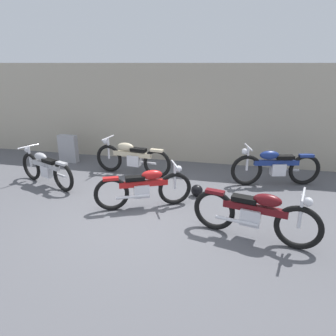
{
  "coord_description": "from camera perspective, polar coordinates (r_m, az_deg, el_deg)",
  "views": [
    {
      "loc": [
        1.83,
        -5.38,
        2.9
      ],
      "look_at": [
        0.25,
        1.35,
        0.55
      ],
      "focal_mm": 33.05,
      "sensor_mm": 36.0,
      "label": 1
    }
  ],
  "objects": [
    {
      "name": "building_wall",
      "position": [
        9.48,
        1.97,
        10.0
      ],
      "size": [
        18.0,
        0.3,
        2.9
      ],
      "primitive_type": "cube",
      "color": "#B2A893",
      "rests_on": "ground_plane"
    },
    {
      "name": "helmet",
      "position": [
        7.12,
        5.35,
        -4.15
      ],
      "size": [
        0.27,
        0.27,
        0.27
      ],
      "primitive_type": "sphere",
      "color": "black",
      "rests_on": "ground_plane"
    },
    {
      "name": "motorcycle_blue",
      "position": [
        8.06,
        19.16,
        0.26
      ],
      "size": [
        2.18,
        0.83,
        1.0
      ],
      "rotation": [
        0.0,
        0.0,
        3.4
      ],
      "color": "black",
      "rests_on": "ground_plane"
    },
    {
      "name": "stone_marker",
      "position": [
        9.93,
        -17.93,
        3.42
      ],
      "size": [
        0.59,
        0.22,
        0.84
      ],
      "primitive_type": "cube",
      "rotation": [
        0.0,
        0.0,
        -0.04
      ],
      "color": "#9E9EA3",
      "rests_on": "ground_plane"
    },
    {
      "name": "motorcycle_cream",
      "position": [
        8.41,
        -6.72,
        1.91
      ],
      "size": [
        2.2,
        0.62,
        0.99
      ],
      "rotation": [
        0.0,
        0.0,
        3.03
      ],
      "color": "black",
      "rests_on": "ground_plane"
    },
    {
      "name": "ground_plane",
      "position": [
        6.38,
        -5.02,
        -8.33
      ],
      "size": [
        40.0,
        40.0,
        0.0
      ],
      "primitive_type": "plane",
      "color": "#56565B"
    },
    {
      "name": "motorcycle_silver",
      "position": [
        8.19,
        -21.62,
        -0.04
      ],
      "size": [
        1.92,
        0.96,
        0.92
      ],
      "rotation": [
        0.0,
        0.0,
        2.75
      ],
      "color": "black",
      "rests_on": "ground_plane"
    },
    {
      "name": "motorcycle_maroon",
      "position": [
        5.51,
        15.81,
        -8.16
      ],
      "size": [
        2.15,
        0.76,
        0.98
      ],
      "rotation": [
        0.0,
        0.0,
        -0.23
      ],
      "color": "black",
      "rests_on": "ground_plane"
    },
    {
      "name": "motorcycle_red",
      "position": [
        6.46,
        -4.34,
        -3.62
      ],
      "size": [
        1.89,
        1.04,
        0.92
      ],
      "rotation": [
        0.0,
        0.0,
        0.45
      ],
      "color": "black",
      "rests_on": "ground_plane"
    }
  ]
}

